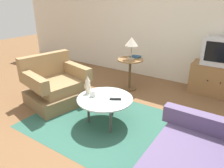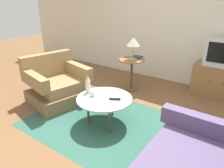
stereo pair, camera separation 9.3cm
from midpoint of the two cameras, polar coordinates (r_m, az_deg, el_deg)
name	(u,v)px [view 1 (the left image)]	position (r m, az deg, el deg)	size (l,w,h in m)	color
ground_plane	(105,132)	(3.07, -2.70, -12.92)	(16.00, 16.00, 0.00)	brown
back_wall	(173,19)	(4.79, 15.80, 16.61)	(9.00, 0.12, 2.70)	beige
area_rug	(105,123)	(3.26, -2.69, -10.54)	(2.26, 1.74, 0.00)	#2D5B4C
armchair	(56,87)	(3.90, -15.83, -0.69)	(1.04, 1.12, 0.84)	brown
coffee_table	(105,100)	(3.06, -2.87, -4.40)	(0.82, 0.82, 0.42)	#B2C6C1
side_table	(130,68)	(4.23, 4.31, 4.44)	(0.51, 0.51, 0.65)	olive
tv_stand	(216,80)	(4.49, 25.94, 1.07)	(0.92, 0.46, 0.62)	olive
television	(221,52)	(4.32, 27.15, 7.86)	(0.61, 0.44, 0.49)	#B7B7BC
table_lamp	(132,42)	(4.09, 4.72, 11.33)	(0.26, 0.26, 0.43)	#9E937A
vase	(88,85)	(3.18, -7.42, -0.24)	(0.08, 0.08, 0.28)	beige
mug	(93,93)	(3.09, -6.11, -2.60)	(0.13, 0.08, 0.09)	white
tv_remote_dark	(115,99)	(2.99, 0.06, -4.12)	(0.16, 0.12, 0.02)	black
book	(136,57)	(4.33, 5.88, 7.47)	(0.19, 0.17, 0.03)	navy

